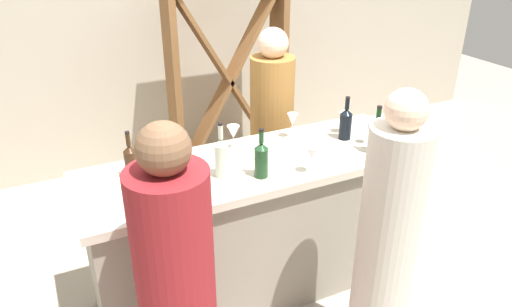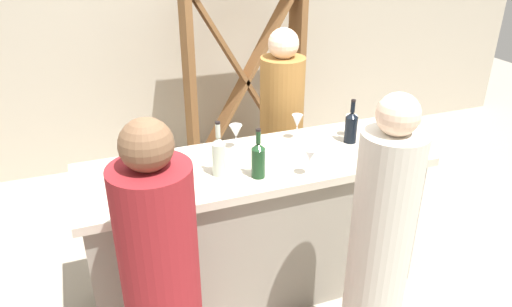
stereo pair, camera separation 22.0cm
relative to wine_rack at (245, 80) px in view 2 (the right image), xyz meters
The scene contains 18 objects.
ground_plane 1.94m from the wine_rack, 107.19° to the right, with size 12.00×12.00×0.00m, color #9E9384.
back_wall 0.91m from the wine_rack, 132.86° to the left, with size 8.00×0.10×2.80m, color #B2A893.
bar_counter 1.78m from the wine_rack, 107.19° to the right, with size 2.08×0.69×0.94m.
wine_rack is the anchor object (origin of this frame).
wine_bottle_leftmost_amber_brown 1.98m from the wine_rack, 128.02° to the right, with size 0.07×0.07×0.28m.
wine_bottle_second_left_clear_pale 1.90m from the wine_rack, 113.67° to the right, with size 0.08×0.08×0.32m.
wine_bottle_center_olive_green 1.92m from the wine_rack, 107.15° to the right, with size 0.08×0.08×0.29m.
wine_bottle_second_right_near_black 1.62m from the wine_rack, 84.79° to the right, with size 0.08×0.08×0.29m.
wine_bottle_rightmost_dark_green 1.87m from the wine_rack, 84.07° to the right, with size 0.08×0.08×0.30m.
wine_glass_near_left 1.94m from the wine_rack, 98.72° to the right, with size 0.07×0.07×0.16m.
wine_glass_near_center 2.18m from the wine_rack, 119.95° to the right, with size 0.07×0.07×0.16m.
wine_glass_near_right 1.76m from the wine_rack, 82.18° to the right, with size 0.07×0.07×0.15m.
wine_glass_far_left 1.55m from the wine_rack, 82.73° to the right, with size 0.07×0.07×0.14m.
wine_glass_far_center 1.46m from the wine_rack, 96.04° to the right, with size 0.07×0.07×0.17m.
wine_glass_far_right 1.56m from the wine_rack, 111.37° to the right, with size 0.08×0.08×0.16m.
person_left_guest 2.57m from the wine_rack, 117.92° to the right, with size 0.45×0.45×1.55m.
person_center_guest 2.44m from the wine_rack, 93.60° to the right, with size 0.30×0.30×1.58m.
person_right_guest 0.95m from the wine_rack, 92.29° to the right, with size 0.39×0.39×1.55m.
Camera 2 is at (-0.89, -2.36, 2.24)m, focal length 33.75 mm.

